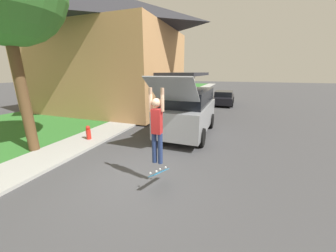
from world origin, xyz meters
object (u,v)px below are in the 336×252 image
at_px(lawn_tree_far, 136,51).
at_px(fire_hydrant, 88,133).
at_px(suv_parked, 188,111).
at_px(skateboarder, 157,126).
at_px(skateboard, 159,172).
at_px(car_down_street, 224,98).

distance_m(lawn_tree_far, fire_hydrant, 9.25).
height_order(lawn_tree_far, fire_hydrant, lawn_tree_far).
relative_size(lawn_tree_far, suv_parked, 1.23).
height_order(skateboarder, skateboard, skateboarder).
bearing_deg(car_down_street, skateboarder, -92.82).
bearing_deg(skateboarder, skateboard, -57.90).
bearing_deg(skateboarder, car_down_street, 87.18).
bearing_deg(fire_hydrant, suv_parked, 33.24).
bearing_deg(fire_hydrant, skateboarder, -25.34).
height_order(lawn_tree_far, skateboard, lawn_tree_far).
distance_m(skateboarder, fire_hydrant, 4.86).
xyz_separation_m(lawn_tree_far, skateboarder, (6.08, -10.02, -2.96)).
xyz_separation_m(lawn_tree_far, skateboard, (6.21, -10.23, -4.17)).
distance_m(lawn_tree_far, suv_parked, 8.66).
bearing_deg(skateboarder, suv_parked, 93.67).
bearing_deg(skateboarder, lawn_tree_far, 121.25).
distance_m(skateboard, fire_hydrant, 4.90).
distance_m(car_down_street, fire_hydrant, 13.39).
relative_size(car_down_street, fire_hydrant, 6.97).
bearing_deg(skateboard, skateboarder, 122.10).
relative_size(lawn_tree_far, car_down_street, 1.53).
bearing_deg(car_down_street, suv_parked, -95.84).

